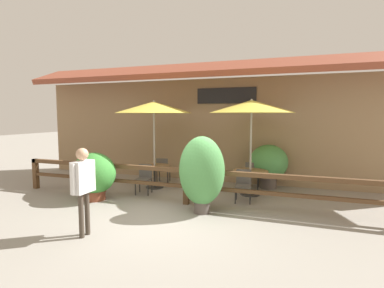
% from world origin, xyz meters
% --- Properties ---
extents(ground_plane, '(60.00, 60.00, 0.00)m').
position_xyz_m(ground_plane, '(0.00, 0.00, 0.00)').
color(ground_plane, gray).
extents(building_facade, '(14.28, 1.49, 4.23)m').
position_xyz_m(building_facade, '(0.00, 4.10, 2.17)').
color(building_facade, '#997A56').
rests_on(building_facade, ground).
extents(patio_railing, '(10.40, 0.14, 0.95)m').
position_xyz_m(patio_railing, '(0.00, 1.05, 0.70)').
color(patio_railing, brown).
rests_on(patio_railing, ground).
extents(patio_umbrella_near, '(2.44, 2.44, 2.80)m').
position_xyz_m(patio_umbrella_near, '(-1.60, 2.41, 2.57)').
color(patio_umbrella_near, '#B7B2A8').
rests_on(patio_umbrella_near, ground).
extents(dining_table_near, '(1.03, 1.03, 0.72)m').
position_xyz_m(dining_table_near, '(-1.60, 2.41, 0.58)').
color(dining_table_near, olive).
rests_on(dining_table_near, ground).
extents(chair_near_streetside, '(0.49, 0.49, 0.86)m').
position_xyz_m(chair_near_streetside, '(-1.57, 1.66, 0.48)').
color(chair_near_streetside, '#514C47').
rests_on(chair_near_streetside, ground).
extents(chair_near_wallside, '(0.50, 0.50, 0.86)m').
position_xyz_m(chair_near_wallside, '(-1.66, 3.16, 0.48)').
color(chair_near_wallside, '#514C47').
rests_on(chair_near_wallside, ground).
extents(patio_umbrella_middle, '(2.44, 2.44, 2.80)m').
position_xyz_m(patio_umbrella_middle, '(1.44, 2.55, 2.57)').
color(patio_umbrella_middle, '#B7B2A8').
rests_on(patio_umbrella_middle, ground).
extents(dining_table_middle, '(1.03, 1.03, 0.72)m').
position_xyz_m(dining_table_middle, '(1.44, 2.55, 0.58)').
color(dining_table_middle, olive).
rests_on(dining_table_middle, ground).
extents(chair_middle_streetside, '(0.47, 0.47, 0.86)m').
position_xyz_m(chair_middle_streetside, '(1.37, 1.79, 0.48)').
color(chair_middle_streetside, '#514C47').
rests_on(chair_middle_streetside, ground).
extents(chair_middle_wallside, '(0.43, 0.43, 0.86)m').
position_xyz_m(chair_middle_wallside, '(1.38, 3.30, 0.48)').
color(chair_middle_wallside, '#514C47').
rests_on(chair_middle_wallside, ground).
extents(potted_plant_broad_leaf, '(1.21, 1.09, 1.31)m').
position_xyz_m(potted_plant_broad_leaf, '(-2.54, 0.59, 0.70)').
color(potted_plant_broad_leaf, brown).
rests_on(potted_plant_broad_leaf, ground).
extents(potted_plant_small_flowering, '(1.09, 0.98, 1.84)m').
position_xyz_m(potted_plant_small_flowering, '(0.59, 0.52, 0.99)').
color(potted_plant_small_flowering, '#564C47').
rests_on(potted_plant_small_flowering, ground).
extents(potted_plant_corner_fern, '(1.20, 1.08, 1.40)m').
position_xyz_m(potted_plant_corner_fern, '(1.86, 3.55, 0.80)').
color(potted_plant_corner_fern, '#564C47').
rests_on(potted_plant_corner_fern, ground).
extents(pedestrian, '(0.23, 0.60, 1.71)m').
position_xyz_m(pedestrian, '(-1.11, -1.56, 1.10)').
color(pedestrian, '#42382D').
rests_on(pedestrian, ground).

